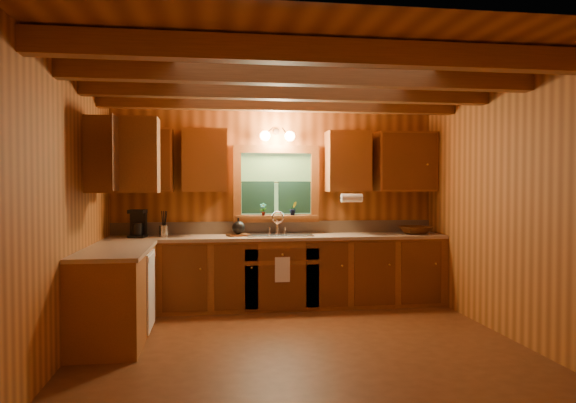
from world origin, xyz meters
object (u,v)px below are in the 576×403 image
(sink, at_px, (279,239))
(coffee_maker, at_px, (138,224))
(cutting_board, at_px, (238,235))
(wicker_basket, at_px, (415,230))

(sink, height_order, coffee_maker, coffee_maker)
(cutting_board, xyz_separation_m, wicker_basket, (2.28, -0.05, 0.04))
(sink, bearing_deg, coffee_maker, 179.55)
(coffee_maker, height_order, cutting_board, coffee_maker)
(coffee_maker, xyz_separation_m, cutting_board, (1.21, -0.03, -0.15))
(cutting_board, distance_m, wicker_basket, 2.28)
(sink, height_order, wicker_basket, sink)
(coffee_maker, distance_m, wicker_basket, 3.49)
(sink, distance_m, coffee_maker, 1.73)
(sink, relative_size, cutting_board, 3.10)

